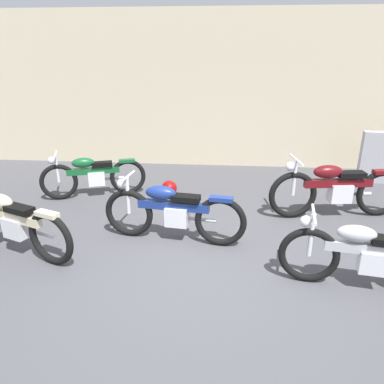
{
  "coord_description": "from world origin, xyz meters",
  "views": [
    {
      "loc": [
        0.26,
        -3.97,
        2.55
      ],
      "look_at": [
        -0.2,
        1.22,
        0.55
      ],
      "focal_mm": 34.22,
      "sensor_mm": 36.0,
      "label": 1
    }
  ],
  "objects": [
    {
      "name": "ground_plane",
      "position": [
        0.0,
        0.0,
        0.0
      ],
      "size": [
        40.0,
        40.0,
        0.0
      ],
      "primitive_type": "plane",
      "color": "#47474C"
    },
    {
      "name": "building_wall",
      "position": [
        0.0,
        4.64,
        1.72
      ],
      "size": [
        18.0,
        0.3,
        3.44
      ],
      "primitive_type": "cube",
      "color": "beige",
      "rests_on": "ground_plane"
    },
    {
      "name": "stone_marker",
      "position": [
        3.38,
        3.59,
        0.53
      ],
      "size": [
        0.63,
        0.26,
        1.05
      ],
      "primitive_type": "cube",
      "rotation": [
        0.0,
        0.0,
        -0.1
      ],
      "color": "#9E9EA3",
      "rests_on": "ground_plane"
    },
    {
      "name": "helmet",
      "position": [
        -0.74,
        2.43,
        0.15
      ],
      "size": [
        0.29,
        0.29,
        0.29
      ],
      "primitive_type": "sphere",
      "color": "maroon",
      "rests_on": "ground_plane"
    },
    {
      "name": "motorcycle_blue",
      "position": [
        -0.44,
        0.69,
        0.45
      ],
      "size": [
        2.06,
        0.58,
        0.93
      ],
      "rotation": [
        0.0,
        0.0,
        3.01
      ],
      "color": "black",
      "rests_on": "ground_plane"
    },
    {
      "name": "motorcycle_maroon",
      "position": [
        2.09,
        1.73,
        0.48
      ],
      "size": [
        2.22,
        0.67,
        1.0
      ],
      "rotation": [
        0.0,
        0.0,
        3.29
      ],
      "color": "black",
      "rests_on": "ground_plane"
    },
    {
      "name": "motorcycle_silver",
      "position": [
        1.9,
        -0.27,
        0.43
      ],
      "size": [
        1.96,
        0.57,
        0.89
      ],
      "rotation": [
        0.0,
        0.0,
        2.99
      ],
      "color": "black",
      "rests_on": "ground_plane"
    },
    {
      "name": "motorcycle_green",
      "position": [
        -2.14,
        2.26,
        0.41
      ],
      "size": [
        1.84,
        0.82,
        0.86
      ],
      "rotation": [
        0.0,
        0.0,
        3.48
      ],
      "color": "black",
      "rests_on": "ground_plane"
    },
    {
      "name": "motorcycle_cream",
      "position": [
        -2.51,
        0.18,
        0.44
      ],
      "size": [
        1.95,
        0.92,
        0.92
      ],
      "rotation": [
        0.0,
        0.0,
        2.77
      ],
      "color": "black",
      "rests_on": "ground_plane"
    }
  ]
}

